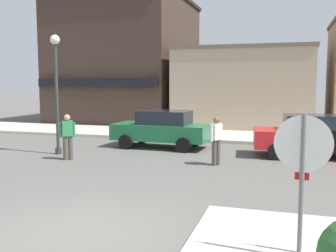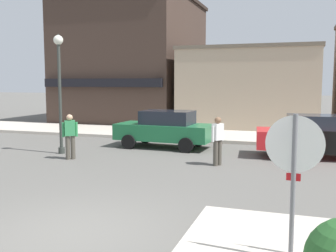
{
  "view_description": "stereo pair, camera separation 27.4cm",
  "coord_description": "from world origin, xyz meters",
  "px_view_note": "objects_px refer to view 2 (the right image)",
  "views": [
    {
      "loc": [
        3.57,
        -6.12,
        2.75
      ],
      "look_at": [
        0.33,
        4.5,
        1.5
      ],
      "focal_mm": 42.0,
      "sensor_mm": 36.0,
      "label": 1
    },
    {
      "loc": [
        3.83,
        -6.03,
        2.75
      ],
      "look_at": [
        0.33,
        4.5,
        1.5
      ],
      "focal_mm": 42.0,
      "sensor_mm": 36.0,
      "label": 2
    }
  ],
  "objects_px": {
    "parked_car_nearest": "(165,128)",
    "pedestrian_crossing_far": "(70,135)",
    "stop_sign": "(294,168)",
    "lamp_post": "(59,76)",
    "parked_car_second": "(314,136)",
    "pedestrian_crossing_near": "(218,139)"
  },
  "relations": [
    {
      "from": "parked_car_nearest",
      "to": "pedestrian_crossing_far",
      "type": "xyz_separation_m",
      "value": [
        -2.4,
        -3.43,
        0.06
      ]
    },
    {
      "from": "lamp_post",
      "to": "pedestrian_crossing_far",
      "type": "distance_m",
      "value": 2.46
    },
    {
      "from": "parked_car_second",
      "to": "pedestrian_crossing_far",
      "type": "height_order",
      "value": "pedestrian_crossing_far"
    },
    {
      "from": "parked_car_second",
      "to": "pedestrian_crossing_near",
      "type": "relative_size",
      "value": 2.58
    },
    {
      "from": "lamp_post",
      "to": "parked_car_second",
      "type": "height_order",
      "value": "lamp_post"
    },
    {
      "from": "parked_car_nearest",
      "to": "pedestrian_crossing_far",
      "type": "bearing_deg",
      "value": -125.04
    },
    {
      "from": "stop_sign",
      "to": "lamp_post",
      "type": "height_order",
      "value": "lamp_post"
    },
    {
      "from": "stop_sign",
      "to": "lamp_post",
      "type": "xyz_separation_m",
      "value": [
        -8.59,
        7.09,
        1.44
      ]
    },
    {
      "from": "parked_car_nearest",
      "to": "parked_car_second",
      "type": "bearing_deg",
      "value": -3.68
    },
    {
      "from": "pedestrian_crossing_near",
      "to": "parked_car_second",
      "type": "bearing_deg",
      "value": 38.44
    },
    {
      "from": "pedestrian_crossing_far",
      "to": "lamp_post",
      "type": "bearing_deg",
      "value": 137.36
    },
    {
      "from": "parked_car_nearest",
      "to": "pedestrian_crossing_far",
      "type": "height_order",
      "value": "pedestrian_crossing_far"
    },
    {
      "from": "stop_sign",
      "to": "pedestrian_crossing_far",
      "type": "bearing_deg",
      "value": 140.85
    },
    {
      "from": "lamp_post",
      "to": "pedestrian_crossing_far",
      "type": "relative_size",
      "value": 2.82
    },
    {
      "from": "lamp_post",
      "to": "stop_sign",
      "type": "bearing_deg",
      "value": -39.55
    },
    {
      "from": "stop_sign",
      "to": "pedestrian_crossing_far",
      "type": "relative_size",
      "value": 1.43
    },
    {
      "from": "pedestrian_crossing_near",
      "to": "pedestrian_crossing_far",
      "type": "height_order",
      "value": "same"
    },
    {
      "from": "parked_car_nearest",
      "to": "pedestrian_crossing_near",
      "type": "bearing_deg",
      "value": -45.28
    },
    {
      "from": "lamp_post",
      "to": "parked_car_nearest",
      "type": "xyz_separation_m",
      "value": [
        3.36,
        2.55,
        -2.15
      ]
    },
    {
      "from": "stop_sign",
      "to": "parked_car_nearest",
      "type": "height_order",
      "value": "stop_sign"
    },
    {
      "from": "lamp_post",
      "to": "pedestrian_crossing_near",
      "type": "height_order",
      "value": "lamp_post"
    },
    {
      "from": "lamp_post",
      "to": "parked_car_second",
      "type": "relative_size",
      "value": 1.09
    }
  ]
}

